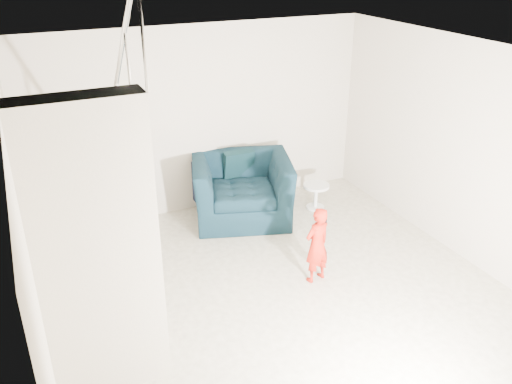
# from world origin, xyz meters

# --- Properties ---
(floor) EXTENTS (5.50, 5.50, 0.00)m
(floor) POSITION_xyz_m (0.00, 0.00, 0.00)
(floor) COLOR gray
(floor) RESTS_ON ground
(ceiling) EXTENTS (5.50, 5.50, 0.00)m
(ceiling) POSITION_xyz_m (0.00, 0.00, 2.70)
(ceiling) COLOR silver
(ceiling) RESTS_ON back_wall
(back_wall) EXTENTS (5.00, 0.00, 5.00)m
(back_wall) POSITION_xyz_m (0.00, 2.75, 1.35)
(back_wall) COLOR #BDB09A
(back_wall) RESTS_ON floor
(front_wall) EXTENTS (5.00, 0.00, 5.00)m
(front_wall) POSITION_xyz_m (0.00, -2.75, 1.35)
(front_wall) COLOR #BDB09A
(front_wall) RESTS_ON floor
(left_wall) EXTENTS (0.00, 5.50, 5.50)m
(left_wall) POSITION_xyz_m (-2.50, 0.00, 1.35)
(left_wall) COLOR #BDB09A
(left_wall) RESTS_ON floor
(right_wall) EXTENTS (0.00, 5.50, 5.50)m
(right_wall) POSITION_xyz_m (2.50, 0.00, 1.35)
(right_wall) COLOR #BDB09A
(right_wall) RESTS_ON floor
(armchair) EXTENTS (1.68, 1.57, 0.90)m
(armchair) POSITION_xyz_m (0.36, 2.15, 0.45)
(armchair) COLOR black
(armchair) RESTS_ON floor
(toddler) EXTENTS (0.39, 0.30, 0.95)m
(toddler) POSITION_xyz_m (0.52, 0.30, 0.48)
(toddler) COLOR #AE0513
(toddler) RESTS_ON floor
(side_table) EXTENTS (0.39, 0.39, 0.39)m
(side_table) POSITION_xyz_m (1.48, 1.95, 0.26)
(side_table) COLOR silver
(side_table) RESTS_ON floor
(staircase) EXTENTS (1.02, 3.03, 3.62)m
(staircase) POSITION_xyz_m (-2.00, 0.55, 0.95)
(staircase) COLOR #ADA089
(staircase) RESTS_ON floor
(cushion) EXTENTS (0.45, 0.22, 0.45)m
(cushion) POSITION_xyz_m (0.45, 2.49, 0.69)
(cushion) COLOR black
(cushion) RESTS_ON armchair
(throw) EXTENTS (0.05, 0.53, 0.60)m
(throw) POSITION_xyz_m (-0.25, 2.21, 0.56)
(throw) COLOR black
(throw) RESTS_ON armchair
(phone) EXTENTS (0.03, 0.05, 0.10)m
(phone) POSITION_xyz_m (0.60, 0.27, 0.83)
(phone) COLOR black
(phone) RESTS_ON toddler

